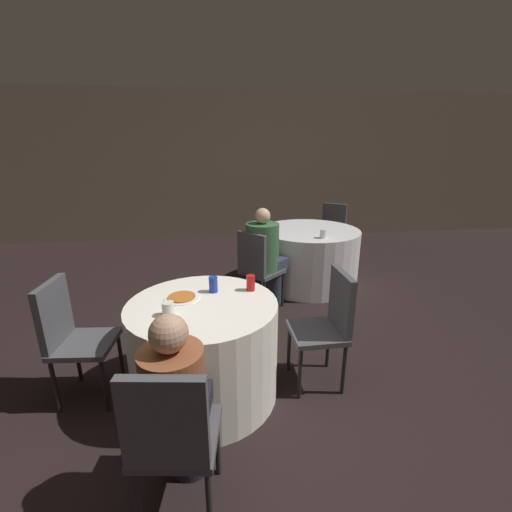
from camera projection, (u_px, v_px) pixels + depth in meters
ground_plane at (228, 402)px, 2.55m from camera, size 16.00×16.00×0.00m
wall_back at (215, 167)px, 6.64m from camera, size 16.00×0.06×2.80m
table_near at (205, 349)px, 2.53m from camera, size 1.08×1.08×0.75m
table_far at (308, 257)px, 4.63m from camera, size 1.32×1.32×0.75m
chair_near_east at (329, 319)px, 2.61m from camera, size 0.41×0.41×0.93m
chair_near_south at (171, 434)px, 1.57m from camera, size 0.45×0.45×0.93m
chair_near_west at (70, 331)px, 2.44m from camera, size 0.44×0.43×0.93m
chair_far_northeast at (332, 228)px, 5.48m from camera, size 0.56×0.56×0.93m
chair_far_southwest at (257, 264)px, 3.80m from camera, size 0.57×0.57×0.93m
person_floral_shirt at (180, 406)px, 1.74m from camera, size 0.33×0.49×1.11m
person_green_jacket at (266, 256)px, 3.89m from camera, size 0.50×0.49×1.17m
pizza_plate_near at (182, 297)px, 2.49m from camera, size 0.26×0.26×0.02m
soda_can_red at (251, 283)px, 2.62m from camera, size 0.07×0.07×0.12m
soda_can_blue at (213, 284)px, 2.59m from camera, size 0.07×0.07×0.12m
cup_near at (168, 309)px, 2.23m from camera, size 0.08×0.08×0.10m
cup_far at (323, 234)px, 4.09m from camera, size 0.08×0.08×0.10m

